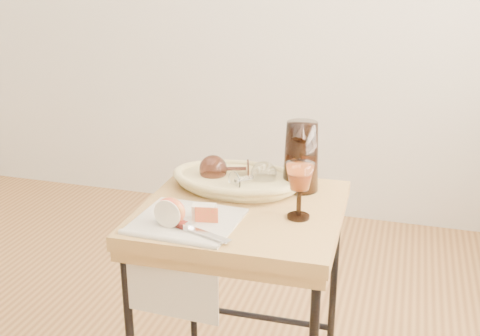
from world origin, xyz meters
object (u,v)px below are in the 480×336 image
(goblet_lying_b, at_px, (251,177))
(wine_goblet, at_px, (299,191))
(goblet_lying_a, at_px, (228,169))
(tea_towel, at_px, (187,221))
(table_knife, at_px, (191,227))
(bread_basket, at_px, (236,182))
(apple_half, at_px, (171,211))
(side_table, at_px, (242,314))
(pitcher, at_px, (301,156))

(goblet_lying_b, height_order, wine_goblet, wine_goblet)
(goblet_lying_a, bearing_deg, tea_towel, 66.00)
(goblet_lying_b, bearing_deg, wine_goblet, -89.50)
(goblet_lying_b, bearing_deg, table_knife, -154.53)
(bread_basket, relative_size, wine_goblet, 2.26)
(bread_basket, bearing_deg, goblet_lying_a, 156.81)
(goblet_lying_a, relative_size, table_knife, 0.62)
(goblet_lying_a, relative_size, apple_half, 1.74)
(tea_towel, bearing_deg, goblet_lying_b, 68.08)
(side_table, distance_m, tea_towel, 0.40)
(table_knife, bearing_deg, bread_basket, 106.57)
(goblet_lying_a, bearing_deg, goblet_lying_b, 137.28)
(goblet_lying_b, bearing_deg, goblet_lying_a, 105.59)
(tea_towel, distance_m, bread_basket, 0.27)
(apple_half, xyz_separation_m, table_knife, (0.06, -0.02, -0.03))
(goblet_lying_a, distance_m, goblet_lying_b, 0.09)
(bread_basket, bearing_deg, apple_half, -102.26)
(table_knife, bearing_deg, tea_towel, 140.55)
(bread_basket, bearing_deg, goblet_lying_b, -18.42)
(bread_basket, bearing_deg, tea_towel, -98.54)
(tea_towel, bearing_deg, pitcher, 54.62)
(table_knife, bearing_deg, side_table, 89.70)
(goblet_lying_a, bearing_deg, pitcher, 169.79)
(side_table, bearing_deg, goblet_lying_a, 121.66)
(bread_basket, xyz_separation_m, apple_half, (-0.08, -0.30, 0.02))
(pitcher, bearing_deg, wine_goblet, -73.19)
(tea_towel, height_order, apple_half, apple_half)
(side_table, xyz_separation_m, tea_towel, (-0.11, -0.14, 0.35))
(bread_basket, xyz_separation_m, table_knife, (-0.02, -0.32, -0.01))
(goblet_lying_b, relative_size, pitcher, 0.51)
(goblet_lying_a, height_order, pitcher, pitcher)
(side_table, relative_size, goblet_lying_a, 5.06)
(goblet_lying_b, xyz_separation_m, table_knife, (-0.07, -0.30, -0.04))
(wine_goblet, bearing_deg, table_knife, -145.41)
(goblet_lying_b, bearing_deg, pitcher, -22.65)
(wine_goblet, relative_size, table_knife, 0.70)
(side_table, relative_size, apple_half, 8.80)
(goblet_lying_b, xyz_separation_m, wine_goblet, (0.17, -0.13, 0.03))
(bread_basket, height_order, goblet_lying_b, goblet_lying_b)
(tea_towel, bearing_deg, wine_goblet, 23.43)
(side_table, relative_size, bread_basket, 1.99)
(side_table, relative_size, goblet_lying_b, 5.58)
(wine_goblet, height_order, table_knife, wine_goblet)
(tea_towel, height_order, goblet_lying_b, goblet_lying_b)
(table_knife, bearing_deg, wine_goblet, 54.91)
(table_knife, bearing_deg, goblet_lying_a, 112.09)
(side_table, xyz_separation_m, table_knife, (-0.07, -0.20, 0.37))
(pitcher, bearing_deg, side_table, -120.27)
(tea_towel, relative_size, pitcher, 1.07)
(bread_basket, bearing_deg, table_knife, -90.37)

